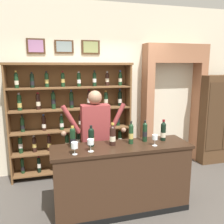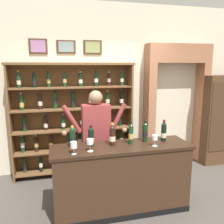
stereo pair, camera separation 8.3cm
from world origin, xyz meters
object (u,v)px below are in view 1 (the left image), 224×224
wine_shelf (72,117)px  wine_glass_spare (91,142)px  tasting_bottle_grappa (131,133)px  side_cabinet (218,119)px  tasting_bottle_prosecco (145,132)px  tasting_bottle_rosso (73,137)px  wine_glass_left (75,146)px  tasting_bottle_vin_santo (113,135)px  wine_glass_right (155,138)px  tasting_counter (122,178)px  tasting_bottle_brunello (91,137)px  shopkeeper (95,130)px  tasting_bottle_chianti (163,131)px

wine_shelf → wine_glass_spare: (0.09, -1.46, -0.02)m
tasting_bottle_grappa → wine_glass_spare: tasting_bottle_grappa is taller
side_cabinet → tasting_bottle_prosecco: size_ratio=5.95×
wine_shelf → tasting_bottle_rosso: (-0.11, -1.25, -0.00)m
wine_shelf → side_cabinet: 3.02m
tasting_bottle_rosso → tasting_bottle_grappa: bearing=-3.4°
tasting_bottle_prosecco → wine_glass_left: tasting_bottle_prosecco is taller
wine_shelf → tasting_bottle_grappa: (0.68, -1.30, 0.00)m
tasting_bottle_grappa → tasting_bottle_vin_santo: bearing=179.8°
side_cabinet → wine_glass_left: (-3.13, -1.35, 0.15)m
tasting_bottle_rosso → wine_glass_left: 0.26m
wine_glass_right → tasting_bottle_grappa: bearing=149.2°
tasting_bottle_rosso → tasting_bottle_grappa: 0.79m
tasting_bottle_grappa → wine_glass_left: bearing=-165.3°
tasting_counter → tasting_bottle_vin_santo: 0.63m
tasting_bottle_prosecco → tasting_bottle_vin_santo: bearing=-174.9°
tasting_bottle_brunello → wine_glass_spare: size_ratio=1.75×
wine_shelf → wine_glass_left: bearing=-94.4°
shopkeeper → tasting_bottle_prosecco: bearing=-39.8°
tasting_counter → tasting_bottle_prosecco: 0.73m
tasting_bottle_vin_santo → tasting_bottle_prosecco: size_ratio=1.01×
wine_glass_right → tasting_bottle_rosso: bearing=168.7°
wine_shelf → wine_glass_left: 1.51m
wine_glass_spare → side_cabinet: bearing=24.0°
shopkeeper → tasting_bottle_vin_santo: shopkeeper is taller
wine_glass_right → wine_glass_spare: wine_glass_spare is taller
side_cabinet → tasting_bottle_prosecco: (-2.11, -1.10, 0.18)m
wine_shelf → tasting_bottle_grappa: size_ratio=6.94×
side_cabinet → wine_glass_left: bearing=-156.6°
side_cabinet → wine_glass_spare: size_ratio=11.26×
tasting_bottle_rosso → wine_glass_left: (-0.01, -0.26, -0.03)m
tasting_bottle_grappa → wine_glass_left: 0.82m
wine_shelf → tasting_bottle_vin_santo: 1.36m
shopkeeper → wine_glass_spare: bearing=-105.6°
shopkeeper → tasting_bottle_prosecco: shopkeeper is taller
tasting_counter → wine_glass_spare: (-0.44, -0.11, 0.60)m
wine_glass_left → wine_shelf: bearing=85.6°
tasting_bottle_prosecco → tasting_bottle_chianti: 0.27m
tasting_bottle_vin_santo → tasting_bottle_prosecco: tasting_bottle_vin_santo is taller
wine_shelf → side_cabinet: wine_shelf is taller
side_cabinet → tasting_bottle_grappa: side_cabinet is taller
tasting_bottle_brunello → tasting_bottle_vin_santo: bearing=-9.9°
tasting_bottle_brunello → wine_shelf: bearing=96.1°
tasting_counter → wine_glass_right: 0.73m
wine_glass_spare → wine_glass_left: bearing=-167.0°
tasting_bottle_vin_santo → wine_glass_spare: 0.37m
tasting_bottle_chianti → wine_shelf: bearing=132.5°
tasting_bottle_brunello → wine_glass_left: 0.36m
tasting_bottle_rosso → tasting_bottle_grappa: tasting_bottle_grappa is taller
tasting_bottle_rosso → tasting_bottle_prosecco: 1.01m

